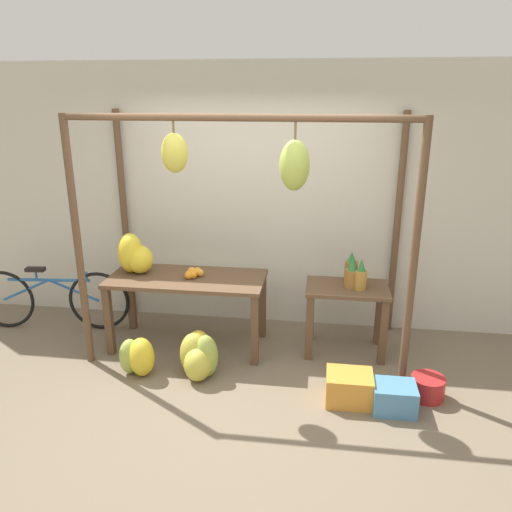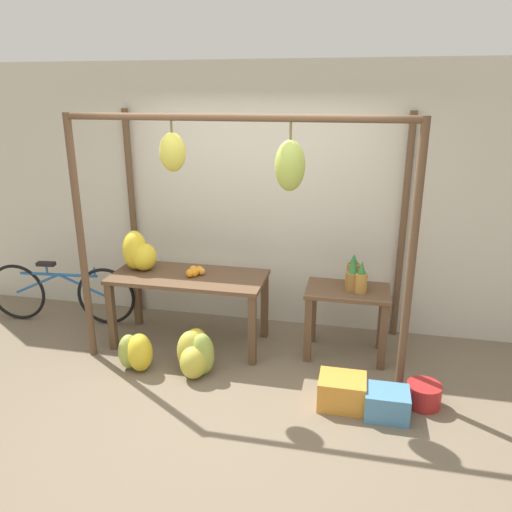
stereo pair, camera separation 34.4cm
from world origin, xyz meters
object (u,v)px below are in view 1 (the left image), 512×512
at_px(banana_pile_ground_left, 137,357).
at_px(blue_bucket, 427,387).
at_px(parked_bicycle, 51,299).
at_px(banana_pile_on_table, 135,256).
at_px(pineapple_cluster, 353,273).
at_px(fruit_crate_white, 349,388).
at_px(fruit_crate_purple, 394,397).
at_px(banana_pile_ground_right, 199,356).
at_px(orange_pile, 194,273).

xyz_separation_m(banana_pile_ground_left, blue_bucket, (2.58, -0.02, -0.08)).
bearing_deg(parked_bicycle, banana_pile_on_table, -5.98).
xyz_separation_m(pineapple_cluster, parked_bicycle, (-3.21, 0.04, -0.47)).
bearing_deg(banana_pile_on_table, fruit_crate_white, -21.49).
height_order(banana_pile_on_table, pineapple_cluster, banana_pile_on_table).
relative_size(banana_pile_on_table, fruit_crate_purple, 1.23).
height_order(pineapple_cluster, blue_bucket, pineapple_cluster).
bearing_deg(banana_pile_ground_left, banana_pile_ground_right, 7.18).
bearing_deg(fruit_crate_white, banana_pile_ground_left, 175.10).
bearing_deg(blue_bucket, pineapple_cluster, 129.37).
relative_size(orange_pile, fruit_crate_white, 0.57).
xyz_separation_m(pineapple_cluster, fruit_crate_purple, (0.33, -0.99, -0.70)).
xyz_separation_m(blue_bucket, parked_bicycle, (-3.84, 0.81, 0.25)).
bearing_deg(parked_bicycle, blue_bucket, -11.84).
bearing_deg(parked_bicycle, orange_pile, -5.18).
xyz_separation_m(banana_pile_on_table, fruit_crate_purple, (2.50, -0.92, -0.81)).
height_order(fruit_crate_white, fruit_crate_purple, fruit_crate_white).
bearing_deg(banana_pile_ground_left, banana_pile_on_table, 108.52).
bearing_deg(parked_bicycle, pineapple_cluster, -0.62).
distance_m(pineapple_cluster, blue_bucket, 1.23).
relative_size(banana_pile_ground_right, fruit_crate_purple, 1.44).
distance_m(pineapple_cluster, banana_pile_ground_right, 1.67).
distance_m(orange_pile, banana_pile_ground_left, 0.96).
bearing_deg(fruit_crate_white, orange_pile, 152.29).
distance_m(banana_pile_ground_right, fruit_crate_purple, 1.74).
bearing_deg(banana_pile_ground_right, blue_bucket, -2.51).
height_order(banana_pile_ground_right, fruit_crate_white, banana_pile_ground_right).
xyz_separation_m(fruit_crate_white, fruit_crate_purple, (0.36, -0.07, -0.01)).
relative_size(fruit_crate_white, parked_bicycle, 0.23).
height_order(fruit_crate_white, parked_bicycle, parked_bicycle).
xyz_separation_m(orange_pile, banana_pile_ground_right, (0.17, -0.57, -0.59)).
xyz_separation_m(pineapple_cluster, fruit_crate_white, (-0.03, -0.92, -0.69)).
relative_size(orange_pile, parked_bicycle, 0.13).
relative_size(banana_pile_on_table, banana_pile_ground_right, 0.86).
bearing_deg(banana_pile_on_table, banana_pile_ground_right, -37.72).
xyz_separation_m(banana_pile_ground_right, parked_bicycle, (-1.82, 0.72, 0.16)).
distance_m(orange_pile, parked_bicycle, 1.71).
bearing_deg(pineapple_cluster, fruit_crate_white, -92.08).
height_order(pineapple_cluster, banana_pile_ground_right, pineapple_cluster).
xyz_separation_m(orange_pile, banana_pile_ground_left, (-0.39, -0.64, -0.61)).
bearing_deg(fruit_crate_purple, parked_bicycle, 163.84).
height_order(pineapple_cluster, fruit_crate_white, pineapple_cluster).
relative_size(pineapple_cluster, blue_bucket, 1.26).
height_order(pineapple_cluster, fruit_crate_purple, pineapple_cluster).
xyz_separation_m(banana_pile_ground_left, banana_pile_ground_right, (0.56, 0.07, 0.01)).
distance_m(banana_pile_ground_left, parked_bicycle, 1.50).
height_order(fruit_crate_white, blue_bucket, fruit_crate_white).
height_order(banana_pile_ground_left, banana_pile_ground_right, banana_pile_ground_right).
height_order(orange_pile, parked_bicycle, orange_pile).
bearing_deg(orange_pile, fruit_crate_purple, -24.88).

